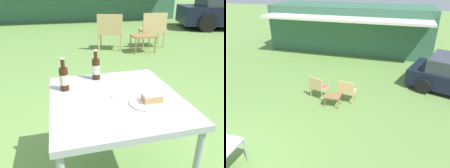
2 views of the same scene
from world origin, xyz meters
TOP-DOWN VIEW (x-y plane):
  - wicker_chair_cushioned at (0.93, 3.90)m, footprint 0.70×0.62m
  - wicker_chair_plain at (2.02, 3.88)m, footprint 0.63×0.51m
  - garden_side_table at (1.61, 3.49)m, footprint 0.53×0.41m
  - patio_table at (0.00, 0.00)m, footprint 0.85×0.90m
  - cake_on_plate at (0.18, -0.13)m, footprint 0.23×0.23m
  - cola_bottle_near at (-0.07, 0.34)m, footprint 0.06×0.06m
  - cola_bottle_far at (-0.32, 0.19)m, footprint 0.06×0.06m
  - fork at (0.09, -0.11)m, footprint 0.18×0.05m
  - loose_bottle_cap at (-0.02, 0.00)m, footprint 0.03×0.03m

SIDE VIEW (x-z plane):
  - garden_side_table at x=1.61m, z-range 0.15..0.54m
  - wicker_chair_cushioned at x=0.93m, z-range 0.06..0.91m
  - wicker_chair_plain at x=2.02m, z-range 0.07..0.91m
  - patio_table at x=0.00m, z-range 0.30..1.02m
  - fork at x=0.09m, z-range 0.73..0.73m
  - loose_bottle_cap at x=-0.02m, z-range 0.73..0.74m
  - cake_on_plate at x=0.18m, z-range 0.71..0.78m
  - cola_bottle_near at x=-0.07m, z-range 0.70..0.93m
  - cola_bottle_far at x=-0.32m, z-range 0.70..0.93m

